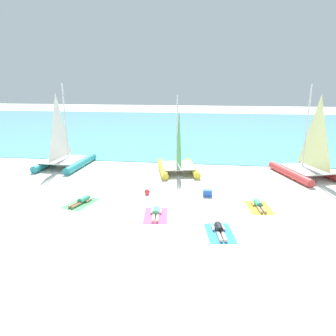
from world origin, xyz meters
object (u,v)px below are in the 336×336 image
object	(u,v)px
sailboat_teal	(64,155)
towel_rightmost	(259,207)
sunbather_center_right	(219,230)
beach_ball	(147,192)
towel_center_left	(156,216)
towel_leftmost	(81,203)
sailboat_yellow	(178,161)
towel_center_right	(220,233)
sailboat_red	(308,164)
sunbather_rightmost	(259,205)
sunbather_center_left	(156,213)
cooler_box	(208,193)
sunbather_leftmost	(82,201)

from	to	relation	value
sailboat_teal	towel_rightmost	distance (m)	14.68
sunbather_center_right	beach_ball	xyz separation A→B (m)	(-3.96, 4.20, 0.03)
towel_center_left	towel_leftmost	bearing A→B (deg)	165.97
towel_center_left	sailboat_yellow	bearing A→B (deg)	88.34
towel_leftmost	towel_center_right	xyz separation A→B (m)	(7.11, -2.46, 0.00)
sailboat_yellow	sailboat_red	bearing A→B (deg)	-13.00
towel_center_left	towel_rightmost	distance (m)	5.27
sunbather_center_right	sunbather_rightmost	bearing A→B (deg)	47.64
sailboat_yellow	beach_ball	distance (m)	5.03
sailboat_red	towel_center_left	xyz separation A→B (m)	(-8.89, -7.74, -0.89)
sunbather_center_right	beach_ball	distance (m)	5.77
towel_center_left	towel_rightmost	bearing A→B (deg)	18.93
sunbather_rightmost	beach_ball	xyz separation A→B (m)	(-5.97, 1.07, 0.03)
sailboat_yellow	towel_center_left	size ratio (longest dim) A/B	2.77
sailboat_yellow	sunbather_center_left	world-z (taller)	sailboat_yellow
sailboat_red	towel_center_right	world-z (taller)	sailboat_red
towel_center_left	sunbather_rightmost	xyz separation A→B (m)	(4.98, 1.78, 0.13)
sailboat_red	sailboat_yellow	bearing A→B (deg)	160.56
cooler_box	sailboat_teal	bearing A→B (deg)	155.04
sailboat_yellow	sunbather_center_left	bearing A→B (deg)	-105.10
sailboat_red	towel_center_left	bearing A→B (deg)	-158.76
towel_rightmost	beach_ball	xyz separation A→B (m)	(-5.98, 1.14, 0.15)
sailboat_teal	towel_rightmost	bearing A→B (deg)	-23.18
sailboat_yellow	sunbather_center_left	distance (m)	7.65
sunbather_center_left	towel_leftmost	bearing A→B (deg)	159.65
beach_ball	towel_center_right	bearing A→B (deg)	-47.11
towel_leftmost	sunbather_rightmost	size ratio (longest dim) A/B	1.21
sailboat_yellow	sunbather_leftmost	xyz separation A→B (m)	(-4.34, -6.59, -0.65)
sailboat_red	towel_rightmost	world-z (taller)	sailboat_red
sailboat_red	towel_leftmost	distance (m)	14.68
sailboat_yellow	towel_leftmost	xyz separation A→B (m)	(-4.36, -6.65, -0.78)
sailboat_red	sunbather_center_right	size ratio (longest dim) A/B	3.83
cooler_box	sunbather_rightmost	bearing A→B (deg)	-26.07
towel_leftmost	cooler_box	xyz separation A→B (m)	(6.52, 2.01, 0.17)
sailboat_teal	beach_ball	distance (m)	8.93
sailboat_red	towel_center_right	size ratio (longest dim) A/B	3.16
sailboat_teal	sunbather_center_left	bearing A→B (deg)	-41.67
sunbather_center_left	beach_ball	xyz separation A→B (m)	(-0.98, 2.78, 0.03)
sunbather_center_left	sunbather_rightmost	bearing A→B (deg)	11.77
sunbather_rightmost	cooler_box	world-z (taller)	cooler_box
towel_rightmost	sunbather_center_right	bearing A→B (deg)	-123.41
sunbather_leftmost	sunbather_rightmost	size ratio (longest dim) A/B	0.99
sunbather_rightmost	cooler_box	bearing A→B (deg)	145.33
towel_center_right	towel_rightmost	bearing A→B (deg)	57.29
sunbather_center_left	towel_center_right	bearing A→B (deg)	-33.65
sailboat_red	towel_rightmost	distance (m)	7.24
sailboat_red	sunbather_leftmost	bearing A→B (deg)	-172.75
sailboat_red	towel_leftmost	world-z (taller)	sailboat_red
towel_center_left	cooler_box	size ratio (longest dim) A/B	3.80
sailboat_yellow	cooler_box	world-z (taller)	sailboat_yellow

